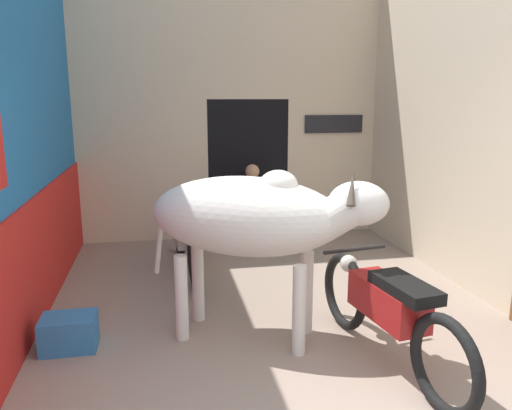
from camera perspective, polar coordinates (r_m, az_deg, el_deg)
wall_left_shopfront at (r=4.93m, az=-25.80°, el=10.64°), size 0.25×4.67×4.14m
wall_back_with_doorway at (r=7.46m, az=-2.43°, el=9.68°), size 4.33×0.93×4.14m
wall_right_with_door at (r=5.77m, az=24.13°, el=11.25°), size 0.22×4.67×4.14m
cow at (r=4.11m, az=-0.19°, el=-1.49°), size 1.99×1.33×1.49m
motorcycle_near at (r=4.02m, az=14.80°, el=-11.42°), size 0.58×1.99×0.79m
motorcycle_far at (r=5.97m, az=-7.98°, el=-3.47°), size 0.58×1.88×0.76m
shopkeeper_seated at (r=6.90m, az=-0.34°, el=0.12°), size 0.42×0.33×1.13m
plastic_stool at (r=6.92m, az=-3.27°, el=-2.99°), size 0.37×0.37×0.40m
crate at (r=4.51m, az=-20.58°, el=-13.49°), size 0.44×0.32×0.28m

